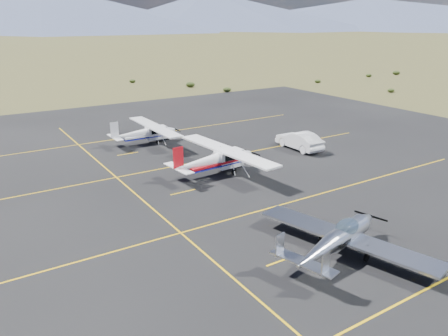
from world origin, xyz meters
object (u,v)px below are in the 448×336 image
object	(u,v)px
aircraft_low_wing	(339,238)
aircraft_plain	(145,133)
aircraft_cessna	(216,159)
sedan	(299,140)

from	to	relation	value
aircraft_low_wing	aircraft_plain	distance (m)	25.57
aircraft_cessna	sedan	distance (m)	10.48
aircraft_low_wing	aircraft_plain	xyz separation A→B (m)	(0.02, 25.57, 0.08)
aircraft_low_wing	aircraft_cessna	world-z (taller)	aircraft_cessna
aircraft_plain	sedan	size ratio (longest dim) A/B	1.94
aircraft_cessna	aircraft_low_wing	bearing A→B (deg)	-99.71
aircraft_low_wing	aircraft_plain	world-z (taller)	aircraft_plain
aircraft_cessna	aircraft_plain	distance (m)	11.41
aircraft_low_wing	sedan	distance (m)	19.73
aircraft_cessna	sedan	xyz separation A→B (m)	(10.32, 1.77, -0.40)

